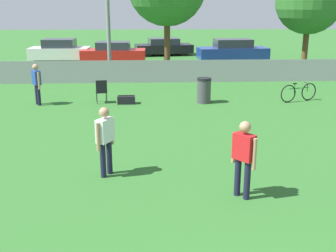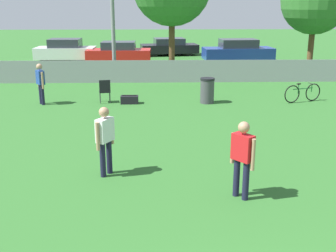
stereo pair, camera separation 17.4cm
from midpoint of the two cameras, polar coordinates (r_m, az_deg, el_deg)
name	(u,v)px [view 2 (the right image)]	position (r m, az deg, el deg)	size (l,w,h in m)	color
fence_backline	(190,71)	(20.91, 3.30, 7.41)	(27.16, 0.07, 1.21)	gray
tree_far_right	(315,0)	(25.22, 19.51, 15.74)	(3.68, 3.68, 5.76)	brown
player_defender_red	(242,154)	(8.47, 10.63, -3.78)	(0.45, 0.48, 1.61)	#191933
player_receiver_white	(105,136)	(9.53, -8.01, -1.36)	(0.41, 0.52, 1.61)	#191933
spectator_in_blue	(41,81)	(16.92, -16.60, 5.87)	(0.41, 0.50, 1.58)	#191933
folding_chair_sideline	(105,90)	(16.69, -8.26, 4.87)	(0.50, 0.50, 0.93)	#333338
bicycle_sideline	(303,93)	(17.59, 18.05, 4.30)	(1.63, 0.66, 0.76)	black
trash_bin	(207,90)	(16.60, 5.63, 4.81)	(0.56, 0.56, 0.99)	#3F3F44
gear_bag_sideline	(129,100)	(16.57, -4.94, 3.58)	(0.68, 0.37, 0.33)	black
parked_car_white	(66,50)	(29.37, -13.54, 9.92)	(3.93, 1.90, 1.49)	black
parked_car_red	(119,52)	(28.06, -6.50, 9.88)	(4.16, 1.85, 1.36)	black
parked_car_dark	(169,47)	(31.84, 0.33, 10.68)	(4.39, 2.38, 1.26)	black
parked_car_blue	(238,51)	(28.51, 9.64, 9.98)	(4.67, 2.10, 1.50)	black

